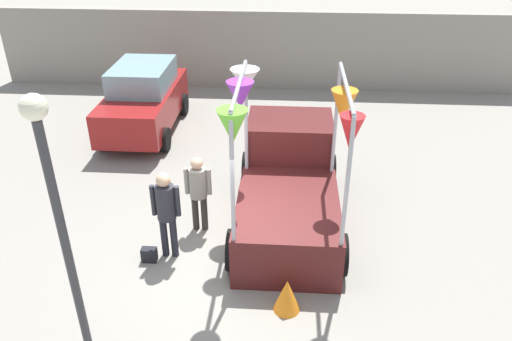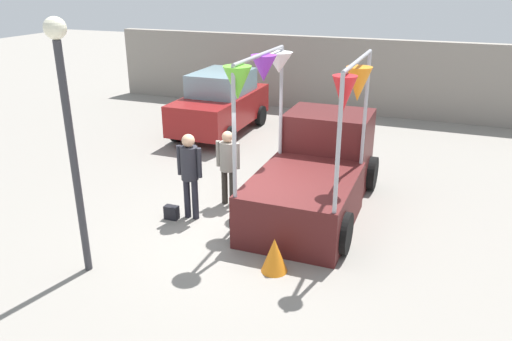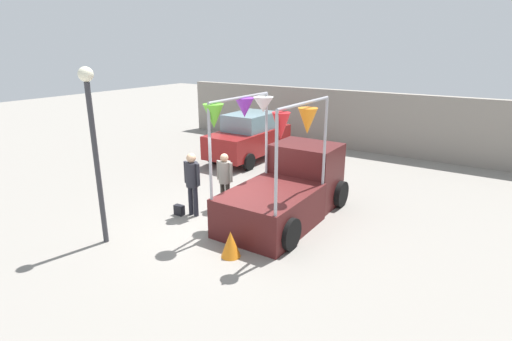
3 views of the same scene
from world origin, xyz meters
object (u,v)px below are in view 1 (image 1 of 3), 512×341
(handbag, at_px, (149,255))
(street_lamp, at_px, (56,202))
(person_vendor, at_px, (198,187))
(folded_kite_bundle_tangerine, at_px, (287,295))
(parked_car, at_px, (144,99))
(person_customer, at_px, (166,207))
(vendor_truck, at_px, (288,180))

(handbag, height_order, street_lamp, street_lamp)
(person_vendor, height_order, folded_kite_bundle_tangerine, person_vendor)
(parked_car, xyz_separation_m, street_lamp, (1.21, -7.89, 1.68))
(parked_car, bearing_deg, handbag, -74.78)
(person_vendor, height_order, handbag, person_vendor)
(street_lamp, bearing_deg, person_customer, 72.88)
(vendor_truck, height_order, street_lamp, street_lamp)
(person_customer, bearing_deg, vendor_truck, 34.18)
(person_vendor, distance_m, handbag, 1.57)
(person_vendor, bearing_deg, vendor_truck, 18.79)
(vendor_truck, height_order, person_customer, vendor_truck)
(handbag, relative_size, folded_kite_bundle_tangerine, 0.47)
(folded_kite_bundle_tangerine, bearing_deg, street_lamp, -160.07)
(person_customer, distance_m, handbag, 1.01)
(street_lamp, bearing_deg, parked_car, 98.72)
(vendor_truck, xyz_separation_m, parked_car, (-4.08, 4.11, 0.07))
(person_customer, relative_size, folded_kite_bundle_tangerine, 2.93)
(vendor_truck, xyz_separation_m, handbag, (-2.51, -1.67, -0.73))
(parked_car, distance_m, handbag, 6.04)
(person_customer, xyz_separation_m, street_lamp, (-0.71, -2.31, 1.56))
(vendor_truck, bearing_deg, street_lamp, -127.24)
(parked_car, height_order, street_lamp, street_lamp)
(street_lamp, distance_m, folded_kite_bundle_tangerine, 3.87)
(parked_car, xyz_separation_m, handbag, (1.57, -5.78, -0.80))
(person_vendor, distance_m, folded_kite_bundle_tangerine, 2.85)
(person_customer, distance_m, person_vendor, 0.98)
(person_customer, xyz_separation_m, handbag, (-0.35, -0.20, -0.93))
(parked_car, bearing_deg, folded_kite_bundle_tangerine, -58.94)
(vendor_truck, height_order, folded_kite_bundle_tangerine, vendor_truck)
(folded_kite_bundle_tangerine, bearing_deg, person_customer, 150.21)
(handbag, bearing_deg, parked_car, 105.22)
(vendor_truck, xyz_separation_m, folded_kite_bundle_tangerine, (0.04, -2.72, -0.57))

